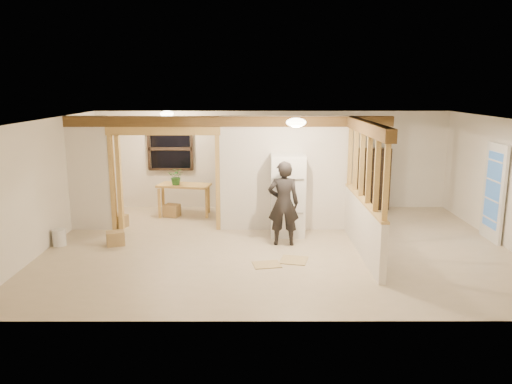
{
  "coord_description": "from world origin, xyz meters",
  "views": [
    {
      "loc": [
        -0.43,
        -9.48,
        3.12
      ],
      "look_at": [
        -0.42,
        0.4,
        1.01
      ],
      "focal_mm": 35.0,
      "sensor_mm": 36.0,
      "label": 1
    }
  ],
  "objects_px": {
    "shop_vac": "(97,206)",
    "refrigerator": "(288,195)",
    "woman": "(283,203)",
    "bookshelf": "(374,179)",
    "work_table": "(184,200)"
  },
  "relations": [
    {
      "from": "work_table",
      "to": "bookshelf",
      "type": "xyz_separation_m",
      "value": [
        4.77,
        0.64,
        0.4
      ]
    },
    {
      "from": "work_table",
      "to": "bookshelf",
      "type": "distance_m",
      "value": 4.83
    },
    {
      "from": "woman",
      "to": "shop_vac",
      "type": "bearing_deg",
      "value": -23.58
    },
    {
      "from": "shop_vac",
      "to": "bookshelf",
      "type": "relative_size",
      "value": 0.4
    },
    {
      "from": "refrigerator",
      "to": "shop_vac",
      "type": "bearing_deg",
      "value": 164.22
    },
    {
      "from": "refrigerator",
      "to": "bookshelf",
      "type": "relative_size",
      "value": 1.09
    },
    {
      "from": "shop_vac",
      "to": "refrigerator",
      "type": "bearing_deg",
      "value": -15.78
    },
    {
      "from": "woman",
      "to": "bookshelf",
      "type": "bearing_deg",
      "value": -129.34
    },
    {
      "from": "refrigerator",
      "to": "shop_vac",
      "type": "height_order",
      "value": "refrigerator"
    },
    {
      "from": "woman",
      "to": "bookshelf",
      "type": "xyz_separation_m",
      "value": [
        2.48,
        2.95,
        -0.06
      ]
    },
    {
      "from": "bookshelf",
      "to": "woman",
      "type": "bearing_deg",
      "value": -130.07
    },
    {
      "from": "refrigerator",
      "to": "bookshelf",
      "type": "xyz_separation_m",
      "value": [
        2.36,
        2.25,
        -0.07
      ]
    },
    {
      "from": "bookshelf",
      "to": "refrigerator",
      "type": "bearing_deg",
      "value": -136.29
    },
    {
      "from": "refrigerator",
      "to": "work_table",
      "type": "distance_m",
      "value": 2.94
    },
    {
      "from": "shop_vac",
      "to": "bookshelf",
      "type": "height_order",
      "value": "bookshelf"
    }
  ]
}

